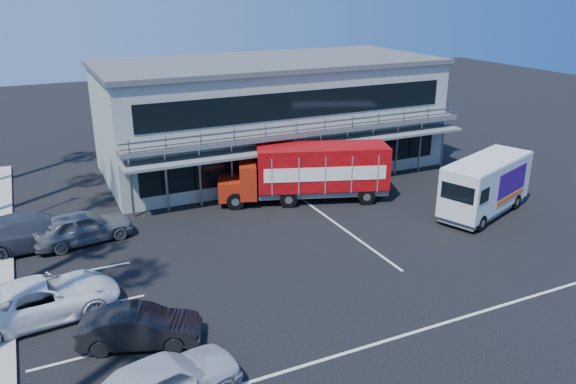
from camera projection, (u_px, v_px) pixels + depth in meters
name	position (u px, v px, depth m)	size (l,w,h in m)	color
ground	(341.00, 261.00, 25.61)	(120.00, 120.00, 0.00)	black
building	(269.00, 114.00, 38.24)	(22.40, 12.00, 7.30)	#A2A99B
red_truck	(311.00, 171.00, 32.37)	(9.94, 5.32, 3.28)	#A0200C
white_van	(486.00, 185.00, 30.43)	(6.81, 4.35, 3.15)	silver
parked_car_a	(163.00, 382.00, 16.53)	(1.94, 4.83, 1.65)	#B8BBC0
parked_car_b	(140.00, 327.00, 19.44)	(1.46, 4.17, 1.38)	black
parked_car_c	(42.00, 299.00, 21.00)	(2.62, 5.67, 1.58)	white
parked_car_d	(34.00, 231.00, 26.75)	(2.39, 5.87, 1.70)	#343846
parked_car_e	(83.00, 227.00, 27.30)	(1.90, 4.72, 1.61)	slate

